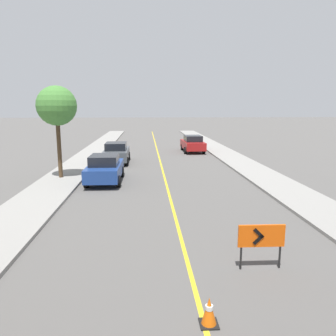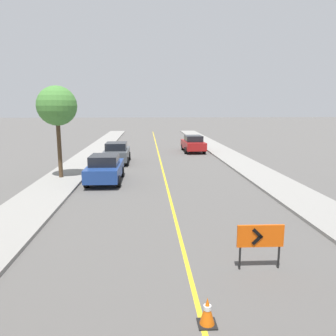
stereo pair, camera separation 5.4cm
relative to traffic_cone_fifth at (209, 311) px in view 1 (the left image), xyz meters
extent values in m
cube|color=gold|center=(-0.09, 15.80, -0.28)|extent=(0.12, 71.98, 0.01)
cube|color=gray|center=(-6.17, 15.80, -0.22)|extent=(2.51, 71.98, 0.13)
cube|color=gray|center=(5.99, 15.80, -0.22)|extent=(2.51, 71.98, 0.13)
cube|color=black|center=(0.00, 0.00, -0.27)|extent=(0.37, 0.37, 0.03)
cone|color=orange|center=(0.00, 0.00, 0.02)|extent=(0.30, 0.30, 0.56)
cylinder|color=white|center=(0.00, 0.00, 0.09)|extent=(0.16, 0.16, 0.09)
cube|color=#EF560C|center=(1.80, 2.18, 0.64)|extent=(1.24, 0.08, 0.61)
cube|color=black|center=(1.71, 2.14, 0.72)|extent=(0.30, 0.03, 0.30)
cube|color=black|center=(1.71, 2.14, 0.55)|extent=(0.30, 0.03, 0.30)
cylinder|color=black|center=(1.27, 2.18, 0.02)|extent=(0.06, 0.06, 0.62)
cylinder|color=black|center=(2.33, 2.18, 0.02)|extent=(0.06, 0.06, 0.62)
cube|color=navy|center=(-3.56, 12.88, 0.39)|extent=(1.84, 4.32, 0.72)
cube|color=black|center=(-3.56, 12.66, 1.03)|extent=(1.55, 1.95, 0.55)
cylinder|color=black|center=(-4.42, 14.21, 0.03)|extent=(0.23, 0.64, 0.64)
cylinder|color=black|center=(-2.71, 14.21, 0.03)|extent=(0.23, 0.64, 0.64)
cylinder|color=black|center=(-4.42, 11.54, 0.03)|extent=(0.23, 0.64, 0.64)
cylinder|color=black|center=(-2.71, 11.54, 0.03)|extent=(0.23, 0.64, 0.64)
cube|color=#474C51|center=(-3.48, 19.47, 0.39)|extent=(1.82, 4.31, 0.72)
cube|color=black|center=(-3.48, 19.25, 1.03)|extent=(1.54, 1.94, 0.55)
cylinder|color=black|center=(-4.33, 20.80, 0.03)|extent=(0.22, 0.64, 0.64)
cylinder|color=black|center=(-2.62, 20.80, 0.03)|extent=(0.22, 0.64, 0.64)
cylinder|color=black|center=(-4.33, 18.13, 0.03)|extent=(0.22, 0.64, 0.64)
cylinder|color=black|center=(-2.62, 18.13, 0.03)|extent=(0.22, 0.64, 0.64)
cube|color=maroon|center=(3.27, 25.26, 0.39)|extent=(1.95, 4.36, 0.72)
cube|color=black|center=(3.27, 25.04, 1.03)|extent=(1.60, 1.99, 0.55)
cylinder|color=black|center=(2.42, 26.59, 0.03)|extent=(0.24, 0.65, 0.64)
cylinder|color=black|center=(4.13, 26.59, 0.03)|extent=(0.24, 0.65, 0.64)
cylinder|color=black|center=(2.42, 23.93, 0.03)|extent=(0.24, 0.65, 0.64)
cylinder|color=black|center=(4.13, 23.93, 0.03)|extent=(0.24, 0.65, 0.64)
cylinder|color=#4C3823|center=(-6.29, 13.74, 1.51)|extent=(0.24, 0.24, 3.34)
sphere|color=#478438|center=(-6.29, 13.74, 4.04)|extent=(2.28, 2.28, 2.28)
camera|label=1|loc=(-1.21, -5.76, 3.98)|focal=35.00mm
camera|label=2|loc=(-1.15, -5.76, 3.98)|focal=35.00mm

